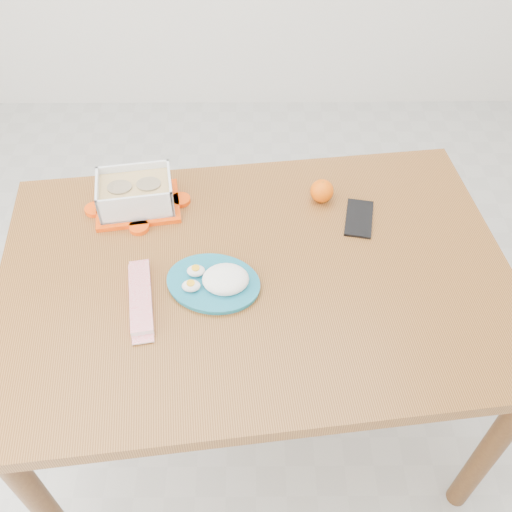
{
  "coord_description": "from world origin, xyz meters",
  "views": [
    {
      "loc": [
        0.19,
        -1.13,
        1.86
      ],
      "look_at": [
        0.2,
        -0.19,
        0.81
      ],
      "focal_mm": 40.0,
      "sensor_mm": 36.0,
      "label": 1
    }
  ],
  "objects_px": {
    "food_container": "(136,194)",
    "orange_fruit": "(322,191)",
    "rice_plate": "(217,280)",
    "smartphone": "(359,218)",
    "dining_table": "(256,293)"
  },
  "relations": [
    {
      "from": "food_container",
      "to": "smartphone",
      "type": "bearing_deg",
      "value": -14.4
    },
    {
      "from": "food_container",
      "to": "smartphone",
      "type": "xyz_separation_m",
      "value": [
        0.62,
        -0.06,
        -0.04
      ]
    },
    {
      "from": "rice_plate",
      "to": "orange_fruit",
      "type": "bearing_deg",
      "value": 63.45
    },
    {
      "from": "dining_table",
      "to": "food_container",
      "type": "xyz_separation_m",
      "value": [
        -0.33,
        0.25,
        0.14
      ]
    },
    {
      "from": "food_container",
      "to": "orange_fruit",
      "type": "height_order",
      "value": "food_container"
    },
    {
      "from": "orange_fruit",
      "to": "rice_plate",
      "type": "height_order",
      "value": "orange_fruit"
    },
    {
      "from": "rice_plate",
      "to": "smartphone",
      "type": "xyz_separation_m",
      "value": [
        0.38,
        0.23,
        -0.02
      ]
    },
    {
      "from": "dining_table",
      "to": "smartphone",
      "type": "relative_size",
      "value": 9.64
    },
    {
      "from": "orange_fruit",
      "to": "dining_table",
      "type": "bearing_deg",
      "value": -124.78
    },
    {
      "from": "orange_fruit",
      "to": "smartphone",
      "type": "relative_size",
      "value": 0.46
    },
    {
      "from": "food_container",
      "to": "smartphone",
      "type": "relative_size",
      "value": 1.76
    },
    {
      "from": "dining_table",
      "to": "smartphone",
      "type": "distance_m",
      "value": 0.36
    },
    {
      "from": "food_container",
      "to": "orange_fruit",
      "type": "bearing_deg",
      "value": -6.38
    },
    {
      "from": "dining_table",
      "to": "orange_fruit",
      "type": "distance_m",
      "value": 0.35
    },
    {
      "from": "dining_table",
      "to": "smartphone",
      "type": "xyz_separation_m",
      "value": [
        0.29,
        0.19,
        0.09
      ]
    }
  ]
}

